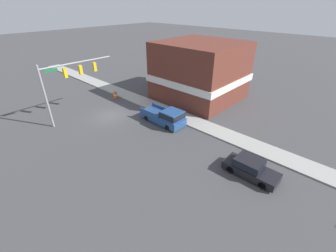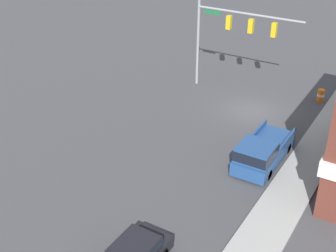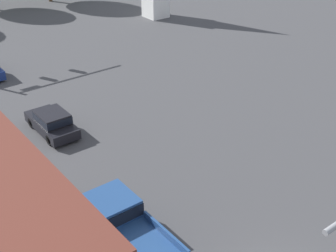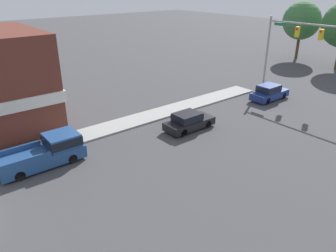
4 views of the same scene
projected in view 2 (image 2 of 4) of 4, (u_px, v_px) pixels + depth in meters
The scene contains 5 objects.
ground_plane at pixel (251, 111), 35.02m from camera, with size 200.00×200.00×0.00m, color #424244.
sidewalk_curb at pixel (328, 130), 32.40m from camera, with size 2.40×60.00×0.14m.
near_signal_assembly at pixel (232, 29), 35.72m from camera, with size 8.53×0.49×7.01m.
pickup_truck_parked at pixel (261, 152), 28.27m from camera, with size 2.13×5.54×1.90m.
construction_barrel at pixel (321, 95), 36.26m from camera, with size 0.56×0.56×1.00m.
Camera 2 is at (-10.84, 29.84, 16.10)m, focal length 50.00 mm.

